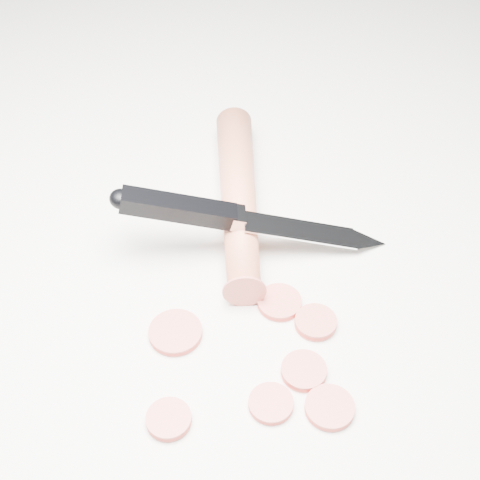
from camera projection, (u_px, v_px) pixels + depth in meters
name	position (u px, v px, depth m)	size (l,w,h in m)	color
ground	(228.00, 288.00, 0.54)	(2.40, 2.40, 0.00)	silver
carrot	(238.00, 196.00, 0.59)	(0.03, 0.03, 0.22)	#D76242
carrot_slice_0	(169.00, 419.00, 0.46)	(0.03, 0.03, 0.01)	#CA5547
carrot_slice_1	(304.00, 371.00, 0.48)	(0.03, 0.03, 0.01)	#CA5547
carrot_slice_2	(279.00, 302.00, 0.53)	(0.03, 0.03, 0.01)	#CA5547
carrot_slice_3	(330.00, 408.00, 0.46)	(0.03, 0.03, 0.01)	#CA5547
carrot_slice_4	(316.00, 322.00, 0.51)	(0.03, 0.03, 0.01)	#CA5547
carrot_slice_5	(175.00, 332.00, 0.51)	(0.04, 0.04, 0.01)	#CA5547
carrot_slice_6	(271.00, 404.00, 0.47)	(0.03, 0.03, 0.01)	#CA5547
kitchen_knife	(254.00, 218.00, 0.55)	(0.23, 0.10, 0.07)	silver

